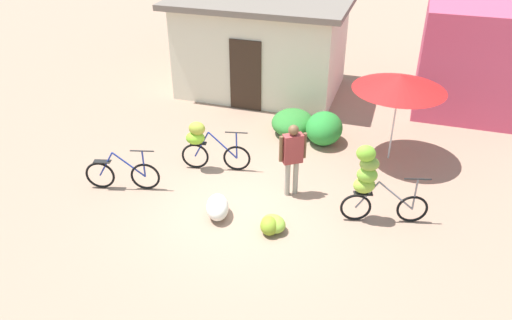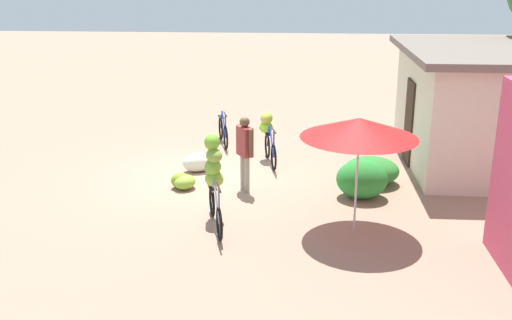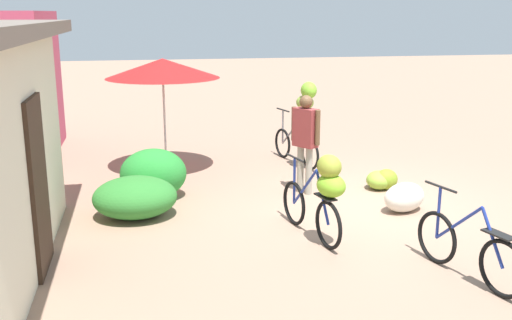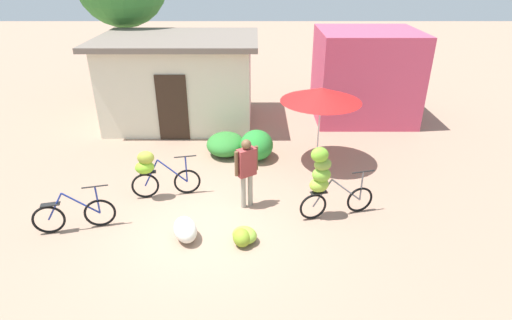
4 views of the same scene
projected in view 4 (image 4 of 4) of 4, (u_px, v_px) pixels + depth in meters
The scene contains 12 objects.
ground_plane at pixel (209, 225), 8.61m from camera, with size 60.00×60.00×0.00m, color #9C7A64.
building_low at pixel (180, 80), 13.44m from camera, with size 5.06×3.65×2.79m.
shop_pink at pixel (364, 75), 13.78m from camera, with size 3.20×2.80×2.92m, color #CB4565.
hedge_bush_front_left at pixel (225, 144), 11.58m from camera, with size 1.07×1.21×0.59m, color #307D30.
hedge_bush_front_right at pixel (256, 145), 11.28m from camera, with size 0.90×1.05×0.80m, color #288932.
market_umbrella at pixel (321, 95), 10.36m from camera, with size 2.06×2.06×2.09m.
bicycle_leftmost at pixel (74, 215), 8.32m from camera, with size 1.57×0.45×0.95m.
bicycle_near_pile at pixel (153, 170), 9.29m from camera, with size 1.56×0.53×1.19m.
bicycle_center_loaded at pixel (324, 178), 8.47m from camera, with size 1.64×0.56×1.66m.
banana_pile_on_ground at pixel (243, 236), 8.00m from camera, with size 0.65×0.66×0.35m.
produce_sack at pixel (185, 230), 8.09m from camera, with size 0.70×0.44×0.44m, color silver.
person_vendor at pixel (246, 167), 8.83m from camera, with size 0.50×0.39×1.62m.
Camera 4 is at (0.97, -7.11, 5.04)m, focal length 28.91 mm.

